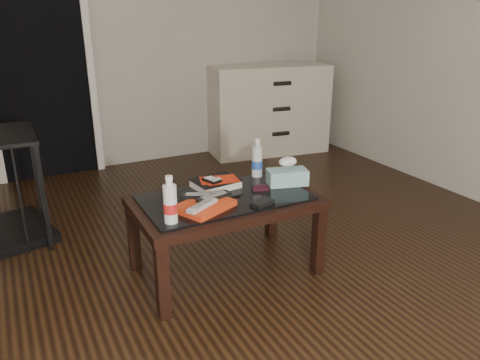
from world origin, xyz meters
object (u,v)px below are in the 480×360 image
object	(u,v)px
textbook	(216,183)
water_bottle_right	(257,158)
dresser	(268,109)
tissue_box	(287,177)
water_bottle_left	(170,199)
coffee_table	(225,207)

from	to	relation	value
textbook	water_bottle_right	distance (m)	0.33
dresser	textbook	bearing A→B (deg)	-120.48
textbook	tissue_box	size ratio (longest dim) A/B	1.09
textbook	water_bottle_left	bearing A→B (deg)	-146.54
textbook	tissue_box	world-z (taller)	tissue_box
textbook	tissue_box	xyz separation A→B (m)	(0.39, -0.15, 0.02)
dresser	water_bottle_left	world-z (taller)	dresser
water_bottle_left	water_bottle_right	bearing A→B (deg)	29.28
textbook	dresser	bearing A→B (deg)	44.94
water_bottle_left	tissue_box	bearing A→B (deg)	13.14
water_bottle_left	tissue_box	size ratio (longest dim) A/B	1.03
dresser	coffee_table	bearing A→B (deg)	-118.51
dresser	tissue_box	bearing A→B (deg)	-110.09
water_bottle_left	coffee_table	bearing A→B (deg)	25.19
water_bottle_right	dresser	bearing A→B (deg)	57.64
water_bottle_left	tissue_box	xyz separation A→B (m)	(0.78, 0.18, -0.07)
water_bottle_left	tissue_box	world-z (taller)	water_bottle_left
water_bottle_right	textbook	bearing A→B (deg)	-169.28
water_bottle_left	water_bottle_right	world-z (taller)	same
textbook	tissue_box	bearing A→B (deg)	-27.70
dresser	tissue_box	size ratio (longest dim) A/B	5.46
coffee_table	water_bottle_left	bearing A→B (deg)	-154.81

